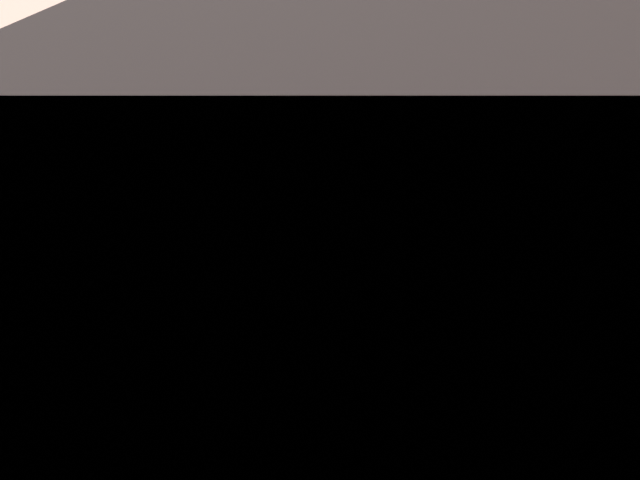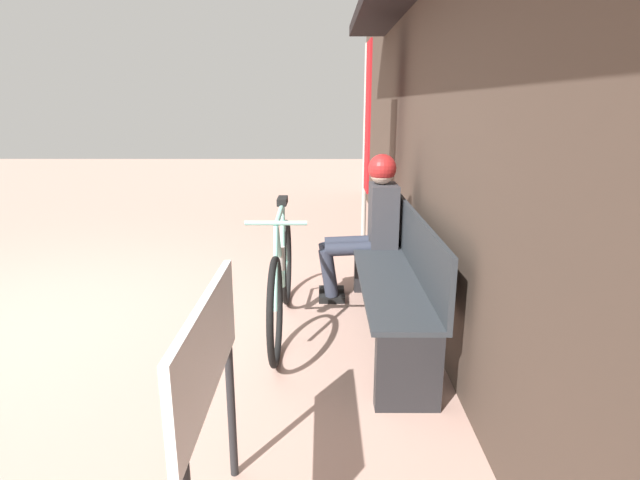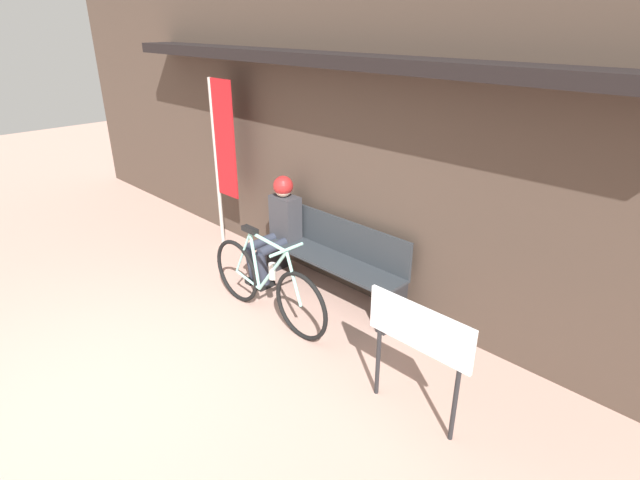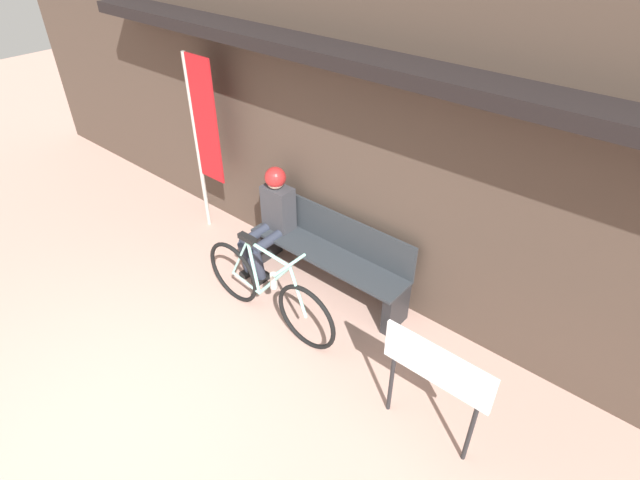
% 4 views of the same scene
% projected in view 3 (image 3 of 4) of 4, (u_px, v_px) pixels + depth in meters
% --- Properties ---
extents(ground_plane, '(24.00, 24.00, 0.00)m').
position_uv_depth(ground_plane, '(111.00, 399.00, 4.08)').
color(ground_plane, tan).
extents(storefront_wall, '(12.00, 0.56, 3.20)m').
position_uv_depth(storefront_wall, '(346.00, 142.00, 5.22)').
color(storefront_wall, '#4C3D33').
rests_on(storefront_wall, ground_plane).
extents(park_bench_near, '(1.89, 0.42, 0.88)m').
position_uv_depth(park_bench_near, '(331.00, 260.00, 5.48)').
color(park_bench_near, '#2D3338').
rests_on(park_bench_near, ground_plane).
extents(bicycle, '(1.72, 0.40, 0.95)m').
position_uv_depth(bicycle, '(267.00, 284.00, 5.05)').
color(bicycle, black).
rests_on(bicycle, ground_plane).
extents(person_seated, '(0.34, 0.65, 1.23)m').
position_uv_depth(person_seated, '(279.00, 221.00, 5.76)').
color(person_seated, '#2D3342').
rests_on(person_seated, ground_plane).
extents(banner_pole, '(0.45, 0.05, 2.21)m').
position_uv_depth(banner_pole, '(222.00, 149.00, 6.25)').
color(banner_pole, '#B7B2A8').
rests_on(banner_pole, ground_plane).
extents(signboard, '(0.88, 0.04, 0.99)m').
position_uv_depth(signboard, '(418.00, 336.00, 3.63)').
color(signboard, '#232326').
rests_on(signboard, ground_plane).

